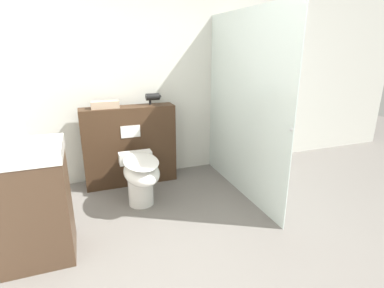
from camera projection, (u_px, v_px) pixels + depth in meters
The scene contains 8 objects.
ground_plane at pixel (218, 275), 2.22m from camera, with size 12.00×12.00×0.00m, color slate.
wall_back at pixel (150, 78), 3.69m from camera, with size 8.00×0.06×2.50m.
partition_panel at pixel (130, 146), 3.61m from camera, with size 1.09×0.26×0.95m.
shower_glass at pixel (243, 107), 3.24m from camera, with size 0.04×1.72×1.98m.
toilet at pixel (141, 175), 3.09m from camera, with size 0.36×0.70×0.54m.
sink_vanity at pixel (34, 203), 2.29m from camera, with size 0.52×0.48×1.08m.
hair_drier at pixel (153, 97), 3.57m from camera, with size 0.19×0.08×0.13m.
folded_towel at pixel (105, 105), 3.36m from camera, with size 0.31×0.14×0.08m.
Camera 1 is at (-0.80, -1.64, 1.61)m, focal length 28.00 mm.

